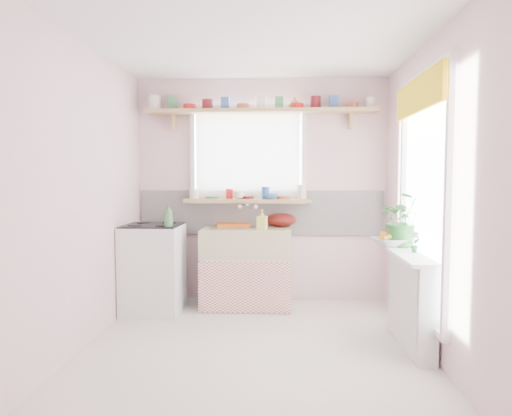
{
  "coord_description": "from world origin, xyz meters",
  "views": [
    {
      "loc": [
        0.21,
        -3.56,
        1.41
      ],
      "look_at": [
        -0.01,
        0.55,
        1.12
      ],
      "focal_mm": 32.0,
      "sensor_mm": 36.0,
      "label": 1
    }
  ],
  "objects": [
    {
      "name": "room",
      "position": [
        0.66,
        0.86,
        1.37
      ],
      "size": [
        3.2,
        3.2,
        3.2
      ],
      "color": "beige",
      "rests_on": "ground"
    },
    {
      "name": "sink_unit",
      "position": [
        -0.15,
        1.29,
        0.43
      ],
      "size": [
        0.95,
        0.65,
        1.11
      ],
      "color": "white",
      "rests_on": "ground"
    },
    {
      "name": "cooker",
      "position": [
        -1.1,
        1.05,
        0.46
      ],
      "size": [
        0.58,
        0.58,
        0.93
      ],
      "color": "white",
      "rests_on": "ground"
    },
    {
      "name": "radiator_ledge",
      "position": [
        1.3,
        0.2,
        0.4
      ],
      "size": [
        0.22,
        0.95,
        0.78
      ],
      "color": "white",
      "rests_on": "ground"
    },
    {
      "name": "windowsill",
      "position": [
        -0.15,
        1.48,
        1.14
      ],
      "size": [
        1.4,
        0.22,
        0.04
      ],
      "primitive_type": "cube",
      "color": "tan",
      "rests_on": "room"
    },
    {
      "name": "pine_shelf",
      "position": [
        0.0,
        1.47,
        2.12
      ],
      "size": [
        2.52,
        0.24,
        0.04
      ],
      "primitive_type": "cube",
      "color": "tan",
      "rests_on": "room"
    },
    {
      "name": "shelf_crockery",
      "position": [
        -0.02,
        1.47,
        2.19
      ],
      "size": [
        2.47,
        0.11,
        0.12
      ],
      "color": "silver",
      "rests_on": "pine_shelf"
    },
    {
      "name": "sill_crockery",
      "position": [
        -0.17,
        1.48,
        1.22
      ],
      "size": [
        1.35,
        0.11,
        0.12
      ],
      "color": "silver",
      "rests_on": "windowsill"
    },
    {
      "name": "dish_tray",
      "position": [
        -0.3,
        1.5,
        0.87
      ],
      "size": [
        0.39,
        0.31,
        0.04
      ],
      "primitive_type": "cube",
      "rotation": [
        0.0,
        0.0,
        0.1
      ],
      "color": "orange",
      "rests_on": "sink_unit"
    },
    {
      "name": "colander",
      "position": [
        0.22,
        1.5,
        0.93
      ],
      "size": [
        0.43,
        0.43,
        0.15
      ],
      "primitive_type": "ellipsoid",
      "rotation": [
        0.0,
        0.0,
        -0.35
      ],
      "color": "#5C130F",
      "rests_on": "sink_unit"
    },
    {
      "name": "jade_plant",
      "position": [
        1.33,
        0.6,
        1.02
      ],
      "size": [
        0.5,
        0.45,
        0.49
      ],
      "primitive_type": "imported",
      "rotation": [
        0.0,
        0.0,
        -0.16
      ],
      "color": "#2D712F",
      "rests_on": "radiator_ledge"
    },
    {
      "name": "fruit_bowl",
      "position": [
        1.21,
        0.6,
        0.81
      ],
      "size": [
        0.38,
        0.38,
        0.08
      ],
      "primitive_type": "imported",
      "rotation": [
        0.0,
        0.0,
        0.24
      ],
      "color": "silver",
      "rests_on": "radiator_ledge"
    },
    {
      "name": "herb_pot",
      "position": [
        1.33,
        0.27,
        0.87
      ],
      "size": [
        0.12,
        0.1,
        0.19
      ],
      "primitive_type": "imported",
      "rotation": [
        0.0,
        0.0,
        0.42
      ],
      "color": "#2D7030",
      "rests_on": "radiator_ledge"
    },
    {
      "name": "soap_bottle_sink",
      "position": [
        0.02,
        1.18,
        0.96
      ],
      "size": [
        0.12,
        0.12,
        0.21
      ],
      "primitive_type": "imported",
      "rotation": [
        0.0,
        0.0,
        -0.23
      ],
      "color": "#E8DB67",
      "rests_on": "sink_unit"
    },
    {
      "name": "sill_cup",
      "position": [
        -0.24,
        1.42,
        1.2
      ],
      "size": [
        0.13,
        0.13,
        0.08
      ],
      "primitive_type": "imported",
      "rotation": [
        0.0,
        0.0,
        -0.29
      ],
      "color": "silver",
      "rests_on": "windowsill"
    },
    {
      "name": "sill_bowl",
      "position": [
        0.1,
        1.42,
        1.19
      ],
      "size": [
        0.23,
        0.23,
        0.06
      ],
      "primitive_type": "imported",
      "rotation": [
        0.0,
        0.0,
        0.37
      ],
      "color": "#3163A1",
      "rests_on": "windowsill"
    },
    {
      "name": "shelf_vase",
      "position": [
        0.37,
        1.53,
        2.21
      ],
      "size": [
        0.14,
        0.14,
        0.14
      ],
      "primitive_type": "imported",
      "rotation": [
        0.0,
        0.0,
        0.04
      ],
      "color": "#A55B33",
      "rests_on": "pine_shelf"
    },
    {
      "name": "cooker_bottle",
      "position": [
        -0.88,
        0.83,
        1.03
      ],
      "size": [
        0.1,
        0.1,
        0.23
      ],
      "primitive_type": "imported",
      "rotation": [
        0.0,
        0.0,
        0.19
      ],
      "color": "#418246",
      "rests_on": "cooker"
    },
    {
      "name": "fruit",
      "position": [
        1.22,
        0.61,
        0.87
      ],
      "size": [
        0.2,
        0.14,
        0.1
      ],
      "color": "orange",
      "rests_on": "fruit_bowl"
    }
  ]
}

